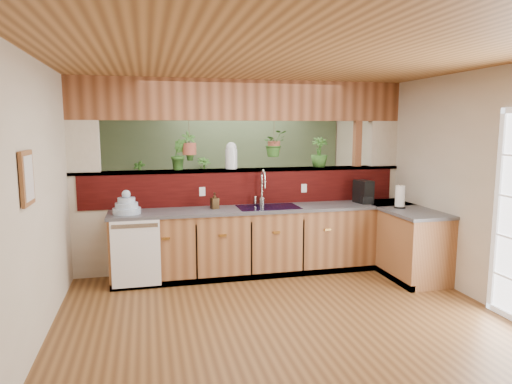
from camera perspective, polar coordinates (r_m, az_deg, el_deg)
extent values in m
cube|color=brown|center=(5.39, 1.63, -13.26)|extent=(4.60, 7.00, 0.01)
cube|color=brown|center=(5.05, 1.76, 15.35)|extent=(4.60, 7.00, 0.01)
cube|color=beige|center=(8.47, -4.53, 3.62)|extent=(4.60, 0.02, 2.60)
cube|color=beige|center=(4.98, -24.76, -0.28)|extent=(0.02, 7.00, 2.60)
cube|color=beige|center=(6.08, 23.12, 1.20)|extent=(0.02, 7.00, 2.60)
cube|color=beige|center=(6.46, -1.47, -3.38)|extent=(4.60, 0.15, 1.35)
cube|color=#350706|center=(6.30, -1.32, 0.48)|extent=(4.40, 0.02, 0.45)
cube|color=brown|center=(6.36, -1.49, 2.77)|extent=(4.60, 0.21, 0.04)
cube|color=brown|center=(6.34, -1.53, 11.40)|extent=(4.60, 0.15, 0.55)
cube|color=beige|center=(6.24, -20.79, 5.18)|extent=(0.40, 0.15, 0.70)
cube|color=beige|center=(7.07, 15.46, 5.70)|extent=(0.40, 0.15, 0.70)
cube|color=brown|center=(6.92, 12.43, 2.43)|extent=(0.10, 0.10, 2.60)
cube|color=brown|center=(6.36, -1.49, 2.77)|extent=(4.60, 0.21, 0.04)
cube|color=brown|center=(6.34, -1.53, 11.40)|extent=(4.60, 0.15, 0.55)
cube|color=#506646|center=(8.45, -4.51, 3.60)|extent=(4.55, 0.02, 2.55)
cube|color=brown|center=(6.21, 1.53, -6.16)|extent=(4.10, 0.60, 0.86)
cube|color=#434348|center=(6.12, 1.55, -2.08)|extent=(4.14, 0.64, 0.04)
cube|color=brown|center=(6.50, 17.73, -5.91)|extent=(0.60, 1.48, 0.86)
cube|color=#434348|center=(6.41, 17.90, -2.00)|extent=(0.64, 1.52, 0.04)
cube|color=brown|center=(6.87, 15.84, -5.09)|extent=(0.60, 0.60, 0.86)
cube|color=#434348|center=(6.78, 15.99, -1.38)|extent=(0.64, 0.64, 0.04)
cube|color=black|center=(6.07, 2.19, -10.34)|extent=(4.10, 0.06, 0.08)
cube|color=black|center=(6.47, 15.50, -9.47)|extent=(0.06, 1.48, 0.08)
cube|color=white|center=(5.71, -14.78, -7.52)|extent=(0.58, 0.02, 0.82)
cube|color=#B7B7B2|center=(5.61, -14.92, -4.12)|extent=(0.54, 0.01, 0.05)
cube|color=black|center=(6.12, 1.55, -2.03)|extent=(0.82, 0.50, 0.03)
cube|color=black|center=(6.09, -0.18, -2.89)|extent=(0.34, 0.40, 0.16)
cube|color=black|center=(6.18, 3.25, -2.73)|extent=(0.34, 0.40, 0.16)
cube|color=brown|center=(4.17, -26.73, 1.56)|extent=(0.03, 0.35, 0.45)
cube|color=silver|center=(4.17, -26.53, 1.57)|extent=(0.01, 0.27, 0.37)
cylinder|color=#B7B7B2|center=(6.29, 0.73, -1.13)|extent=(0.07, 0.07, 0.11)
cylinder|color=#B7B7B2|center=(6.26, 0.73, 0.58)|extent=(0.03, 0.03, 0.29)
torus|color=#B7B7B2|center=(6.17, 0.90, 1.85)|extent=(0.21, 0.03, 0.21)
cylinder|color=#B7B7B2|center=(6.09, 1.12, 1.07)|extent=(0.03, 0.03, 0.13)
cylinder|color=#B7B7B2|center=(6.26, -0.11, -0.97)|extent=(0.03, 0.03, 0.11)
cylinder|color=#9FB5CE|center=(5.86, -15.85, -2.28)|extent=(0.34, 0.34, 0.07)
cylinder|color=#9FB5CE|center=(5.85, -15.88, -1.61)|extent=(0.28, 0.28, 0.06)
cylinder|color=#9FB5CE|center=(5.84, -15.90, -0.99)|extent=(0.21, 0.21, 0.06)
sphere|color=#9FB5CE|center=(5.82, -15.93, -0.27)|extent=(0.11, 0.11, 0.11)
imported|color=#3A2815|center=(6.00, -5.19, -1.09)|extent=(0.12, 0.12, 0.21)
cube|color=black|center=(6.60, 13.27, 0.04)|extent=(0.17, 0.28, 0.32)
cube|color=black|center=(6.53, 13.61, -1.00)|extent=(0.15, 0.11, 0.11)
cylinder|color=silver|center=(6.55, 13.50, -0.59)|extent=(0.09, 0.09, 0.09)
cylinder|color=black|center=(6.34, 17.51, -1.81)|extent=(0.15, 0.15, 0.02)
cylinder|color=#B7B7B2|center=(6.32, 17.56, -0.48)|extent=(0.02, 0.02, 0.32)
cylinder|color=white|center=(6.32, 17.56, -0.48)|extent=(0.12, 0.12, 0.28)
cylinder|color=silver|center=(6.31, -3.11, 4.15)|extent=(0.16, 0.16, 0.27)
sphere|color=silver|center=(6.30, -3.12, 5.57)|extent=(0.15, 0.15, 0.15)
imported|color=#2C5C20|center=(6.21, -9.55, 4.65)|extent=(0.28, 0.25, 0.42)
imported|color=#2C5C20|center=(6.66, 7.92, 4.96)|extent=(0.28, 0.28, 0.43)
cylinder|color=brown|center=(6.22, -8.37, 7.38)|extent=(0.01, 0.01, 0.32)
cylinder|color=brown|center=(6.22, -8.32, 5.36)|extent=(0.18, 0.18, 0.16)
imported|color=#2C5C20|center=(6.22, -8.37, 7.55)|extent=(0.25, 0.21, 0.39)
cylinder|color=brown|center=(6.43, 2.27, 7.57)|extent=(0.01, 0.01, 0.30)
cylinder|color=brown|center=(6.44, 2.26, 5.71)|extent=(0.17, 0.17, 0.15)
imported|color=#2C5C20|center=(6.43, 2.27, 7.71)|extent=(0.39, 0.36, 0.37)
cube|color=black|center=(8.24, -9.80, -2.22)|extent=(1.48, 0.83, 0.96)
imported|color=#2C5C20|center=(8.13, -14.36, 2.38)|extent=(0.26, 0.22, 0.41)
imported|color=#2C5C20|center=(8.18, -6.57, 2.74)|extent=(0.31, 0.31, 0.45)
imported|color=#2C5C20|center=(7.39, 2.43, -4.02)|extent=(0.89, 0.83, 0.82)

